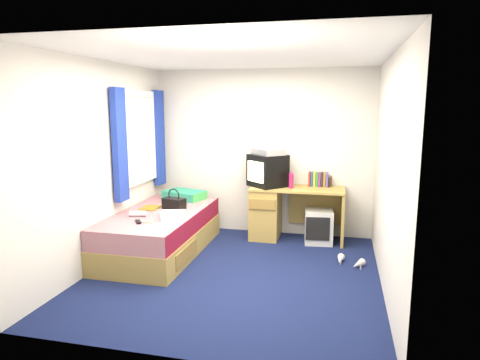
% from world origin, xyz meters
% --- Properties ---
extents(ground, '(3.40, 3.40, 0.00)m').
position_xyz_m(ground, '(0.00, 0.00, 0.00)').
color(ground, '#0C1438').
rests_on(ground, ground).
extents(room_shell, '(3.40, 3.40, 3.40)m').
position_xyz_m(room_shell, '(0.00, 0.00, 1.45)').
color(room_shell, white).
rests_on(room_shell, ground).
extents(bed, '(1.01, 2.00, 0.54)m').
position_xyz_m(bed, '(-1.10, 0.48, 0.27)').
color(bed, '#AE9148').
rests_on(bed, ground).
extents(pillow, '(0.64, 0.50, 0.12)m').
position_xyz_m(pillow, '(-1.06, 1.26, 0.60)').
color(pillow, teal).
rests_on(pillow, bed).
extents(desk, '(1.30, 0.55, 0.75)m').
position_xyz_m(desk, '(0.28, 1.44, 0.41)').
color(desk, '#AE9148').
rests_on(desk, ground).
extents(storage_cube, '(0.41, 0.41, 0.47)m').
position_xyz_m(storage_cube, '(0.86, 1.35, 0.23)').
color(storage_cube, silver).
rests_on(storage_cube, ground).
extents(crt_tv, '(0.62, 0.62, 0.45)m').
position_xyz_m(crt_tv, '(0.13, 1.44, 0.98)').
color(crt_tv, black).
rests_on(crt_tv, desk).
extents(vcr, '(0.53, 0.54, 0.08)m').
position_xyz_m(vcr, '(0.13, 1.44, 1.25)').
color(vcr, silver).
rests_on(vcr, crt_tv).
extents(book_row, '(0.27, 0.13, 0.20)m').
position_xyz_m(book_row, '(0.83, 1.60, 0.85)').
color(book_row, maroon).
rests_on(book_row, desk).
extents(picture_frame, '(0.04, 0.12, 0.14)m').
position_xyz_m(picture_frame, '(1.00, 1.61, 0.82)').
color(picture_frame, black).
rests_on(picture_frame, desk).
extents(pink_water_bottle, '(0.08, 0.08, 0.20)m').
position_xyz_m(pink_water_bottle, '(0.47, 1.36, 0.85)').
color(pink_water_bottle, '#C41B5A').
rests_on(pink_water_bottle, desk).
extents(aerosol_can, '(0.05, 0.05, 0.17)m').
position_xyz_m(aerosol_can, '(0.40, 1.50, 0.84)').
color(aerosol_can, silver).
rests_on(aerosol_can, desk).
extents(handbag, '(0.32, 0.23, 0.27)m').
position_xyz_m(handbag, '(-0.98, 0.67, 0.62)').
color(handbag, black).
rests_on(handbag, bed).
extents(towel, '(0.33, 0.30, 0.09)m').
position_xyz_m(towel, '(-0.80, 0.19, 0.59)').
color(towel, white).
rests_on(towel, bed).
extents(magazine, '(0.23, 0.29, 0.01)m').
position_xyz_m(magazine, '(-1.30, 0.62, 0.55)').
color(magazine, yellow).
rests_on(magazine, bed).
extents(water_bottle, '(0.21, 0.12, 0.07)m').
position_xyz_m(water_bottle, '(-1.27, 0.20, 0.58)').
color(water_bottle, '#B5BDC7').
rests_on(water_bottle, bed).
extents(colour_swatch_fan, '(0.23, 0.08, 0.01)m').
position_xyz_m(colour_swatch_fan, '(-1.07, -0.02, 0.55)').
color(colour_swatch_fan, yellow).
rests_on(colour_swatch_fan, bed).
extents(remote_control, '(0.13, 0.16, 0.02)m').
position_xyz_m(remote_control, '(-1.14, -0.05, 0.55)').
color(remote_control, black).
rests_on(remote_control, bed).
extents(window_assembly, '(0.11, 1.42, 1.40)m').
position_xyz_m(window_assembly, '(-1.55, 0.90, 1.42)').
color(window_assembly, silver).
rests_on(window_assembly, room_shell).
extents(white_heels, '(0.35, 0.34, 0.09)m').
position_xyz_m(white_heels, '(1.27, 0.56, 0.04)').
color(white_heels, beige).
rests_on(white_heels, ground).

